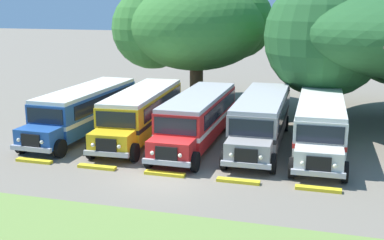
% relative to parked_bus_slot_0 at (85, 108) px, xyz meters
% --- Properties ---
extents(ground_plane, '(220.00, 220.00, 0.00)m').
position_rel_parked_bus_slot_0_xyz_m(ground_plane, '(7.31, -6.11, -1.58)').
color(ground_plane, slate).
extents(parked_bus_slot_0, '(2.91, 10.87, 2.82)m').
position_rel_parked_bus_slot_0_xyz_m(parked_bus_slot_0, '(0.00, 0.00, 0.00)').
color(parked_bus_slot_0, '#23519E').
rests_on(parked_bus_slot_0, ground_plane).
extents(parked_bus_slot_1, '(3.20, 10.91, 2.82)m').
position_rel_parked_bus_slot_0_xyz_m(parked_bus_slot_1, '(3.69, 0.28, 0.00)').
color(parked_bus_slot_1, yellow).
rests_on(parked_bus_slot_1, ground_plane).
extents(parked_bus_slot_2, '(2.69, 10.84, 2.82)m').
position_rel_parked_bus_slot_0_xyz_m(parked_bus_slot_2, '(7.37, -0.19, 0.00)').
color(parked_bus_slot_2, red).
rests_on(parked_bus_slot_2, ground_plane).
extents(parked_bus_slot_3, '(2.84, 10.86, 2.82)m').
position_rel_parked_bus_slot_0_xyz_m(parked_bus_slot_3, '(10.98, 0.53, 0.00)').
color(parked_bus_slot_3, '#9E9993').
rests_on(parked_bus_slot_3, ground_plane).
extents(parked_bus_slot_4, '(2.86, 10.86, 2.82)m').
position_rel_parked_bus_slot_0_xyz_m(parked_bus_slot_4, '(14.28, 0.23, 0.00)').
color(parked_bus_slot_4, silver).
rests_on(parked_bus_slot_4, ground_plane).
extents(curb_wheelstop_0, '(2.00, 0.36, 0.15)m').
position_rel_parked_bus_slot_0_xyz_m(curb_wheelstop_0, '(0.18, -6.01, -1.51)').
color(curb_wheelstop_0, yellow).
rests_on(curb_wheelstop_0, ground_plane).
extents(curb_wheelstop_1, '(2.00, 0.36, 0.15)m').
position_rel_parked_bus_slot_0_xyz_m(curb_wheelstop_1, '(3.74, -6.01, -1.51)').
color(curb_wheelstop_1, yellow).
rests_on(curb_wheelstop_1, ground_plane).
extents(curb_wheelstop_2, '(2.00, 0.36, 0.15)m').
position_rel_parked_bus_slot_0_xyz_m(curb_wheelstop_2, '(7.31, -6.01, -1.51)').
color(curb_wheelstop_2, yellow).
rests_on(curb_wheelstop_2, ground_plane).
extents(curb_wheelstop_3, '(2.00, 0.36, 0.15)m').
position_rel_parked_bus_slot_0_xyz_m(curb_wheelstop_3, '(10.88, -6.01, -1.51)').
color(curb_wheelstop_3, yellow).
rests_on(curb_wheelstop_3, ground_plane).
extents(curb_wheelstop_4, '(2.00, 0.36, 0.15)m').
position_rel_parked_bus_slot_0_xyz_m(curb_wheelstop_4, '(14.45, -6.01, -1.51)').
color(curb_wheelstop_4, yellow).
rests_on(curb_wheelstop_4, ground_plane).
extents(broad_shade_tree, '(12.40, 11.97, 9.64)m').
position_rel_parked_bus_slot_0_xyz_m(broad_shade_tree, '(4.12, 11.16, 4.58)').
color(broad_shade_tree, brown).
rests_on(broad_shade_tree, ground_plane).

